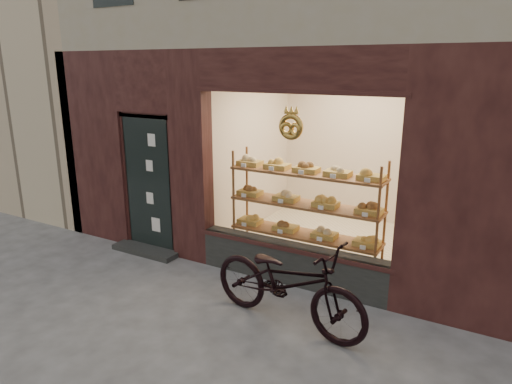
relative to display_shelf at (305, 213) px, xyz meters
The scene contains 4 objects.
ground 2.73m from the display_shelf, 100.01° to the right, with size 90.00×90.00×0.00m, color #4A4A4B.
neighbor_left 11.08m from the display_shelf, 163.64° to the left, with size 12.00×7.00×9.00m, color tan.
display_shelf is the anchor object (origin of this frame).
bicycle 1.52m from the display_shelf, 73.76° to the right, with size 0.69×1.99×1.05m, color black.
Camera 1 is at (2.86, -3.11, 2.89)m, focal length 32.00 mm.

